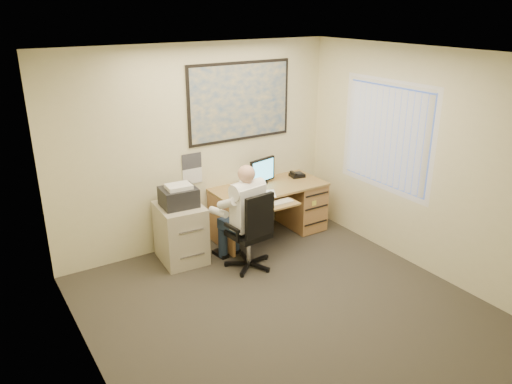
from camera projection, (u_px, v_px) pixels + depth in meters
room_shell at (300, 201)px, 4.83m from camera, size 4.00×4.50×2.70m
desk at (287, 201)px, 7.27m from camera, size 1.60×0.97×1.11m
world_map at (240, 102)px, 6.72m from camera, size 1.56×0.03×1.06m
wall_calendar at (192, 169)px, 6.64m from camera, size 0.28×0.01×0.42m
window_blinds at (386, 136)px, 6.37m from camera, size 0.06×1.40×1.30m
filing_cabinet at (180, 228)px, 6.38m from camera, size 0.58×0.68×1.04m
office_chair at (250, 246)px, 6.23m from camera, size 0.67×0.67×1.03m
person at (247, 217)px, 6.16m from camera, size 0.69×0.89×1.34m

